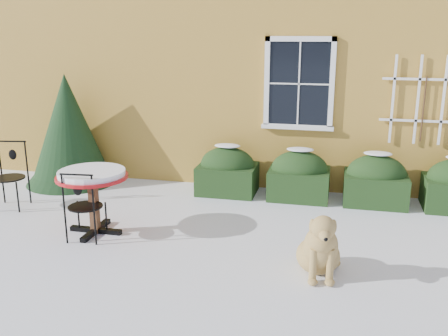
% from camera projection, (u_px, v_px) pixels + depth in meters
% --- Properties ---
extents(ground, '(80.00, 80.00, 0.00)m').
position_uv_depth(ground, '(207.00, 251.00, 6.73)').
color(ground, white).
rests_on(ground, ground).
extents(house, '(12.40, 8.40, 6.40)m').
position_uv_depth(house, '(279.00, 17.00, 12.45)').
color(house, gold).
rests_on(house, ground).
extents(hedge_row, '(4.95, 0.80, 0.91)m').
position_uv_depth(hedge_row, '(337.00, 178.00, 8.65)').
color(hedge_row, black).
rests_on(hedge_row, ground).
extents(evergreen_shrub, '(1.74, 1.74, 2.11)m').
position_uv_depth(evergreen_shrub, '(69.00, 140.00, 9.62)').
color(evergreen_shrub, black).
rests_on(evergreen_shrub, ground).
extents(bistro_table, '(1.02, 1.02, 0.95)m').
position_uv_depth(bistro_table, '(92.00, 181.00, 7.16)').
color(bistro_table, black).
rests_on(bistro_table, ground).
extents(patio_chair_near, '(0.50, 0.49, 1.02)m').
position_uv_depth(patio_chair_near, '(84.00, 205.00, 6.99)').
color(patio_chair_near, black).
rests_on(patio_chair_near, ground).
extents(patio_chair_far, '(0.57, 0.57, 1.10)m').
position_uv_depth(patio_chair_far, '(10.00, 175.00, 8.32)').
color(patio_chair_far, black).
rests_on(patio_chair_far, ground).
extents(dog, '(0.63, 0.96, 0.86)m').
position_uv_depth(dog, '(320.00, 249.00, 5.98)').
color(dog, tan).
rests_on(dog, ground).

